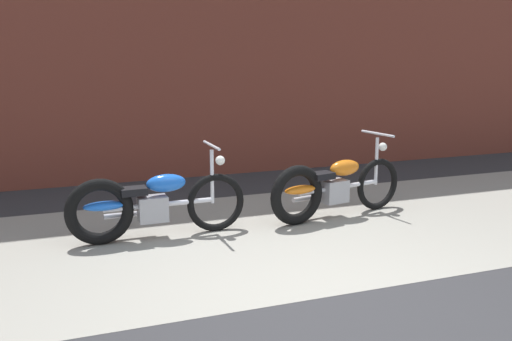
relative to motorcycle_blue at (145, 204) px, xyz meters
name	(u,v)px	position (x,y,z in m)	size (l,w,h in m)	color
ground_plane	(321,298)	(1.13, -2.06, -0.40)	(80.00, 80.00, 0.00)	#2D2D30
sidewalk_slab	(251,236)	(1.13, -0.31, -0.40)	(36.00, 3.50, 0.01)	gray
motorcycle_blue	(145,204)	(0.00, 0.00, 0.00)	(2.01, 0.58, 1.03)	black
motorcycle_orange	(329,187)	(2.27, 0.01, 0.00)	(1.99, 0.67, 1.03)	black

